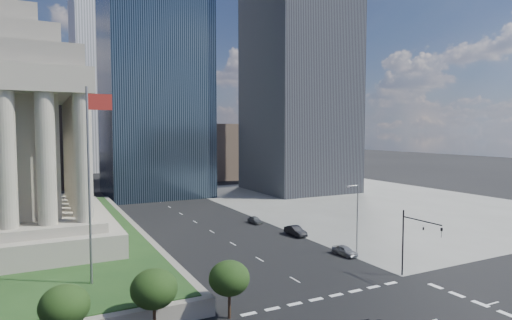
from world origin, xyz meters
TOP-DOWN VIEW (x-y plane):
  - ground at (0.00, 100.00)m, footprint 500.00×500.00m
  - sidewalk_ne at (46.00, 60.00)m, footprint 68.00×90.00m
  - flagpole at (-21.83, 24.00)m, footprint 2.52×0.24m
  - midrise_glass at (2.00, 95.00)m, footprint 26.00×26.00m
  - highrise_ne at (42.00, 85.00)m, footprint 26.00×28.00m
  - building_filler_ne at (32.00, 130.00)m, footprint 20.00×30.00m
  - building_filler_nw at (-30.00, 130.00)m, footprint 24.00×30.00m
  - traffic_signal_ne at (12.50, 13.70)m, footprint 0.30×5.74m
  - street_lamp_north at (13.33, 25.00)m, footprint 2.13×0.22m
  - parked_sedan_near at (11.50, 25.19)m, footprint 4.21×1.98m
  - parked_sedan_mid at (11.50, 38.10)m, footprint 4.82×1.82m
  - parked_sedan_far at (9.73, 49.57)m, footprint 3.96×1.70m

SIDE VIEW (x-z plane):
  - ground at x=0.00m, z-range 0.00..0.00m
  - sidewalk_ne at x=46.00m, z-range 0.00..0.03m
  - parked_sedan_far at x=9.73m, z-range 0.00..1.33m
  - parked_sedan_near at x=11.50m, z-range 0.00..1.39m
  - parked_sedan_mid at x=11.50m, z-range 0.00..1.57m
  - traffic_signal_ne at x=12.50m, z-range 1.25..9.25m
  - street_lamp_north at x=13.33m, z-range 0.66..10.66m
  - building_filler_ne at x=32.00m, z-range 0.00..20.00m
  - flagpole at x=-21.83m, z-range 3.11..23.11m
  - building_filler_nw at x=-30.00m, z-range 0.00..28.00m
  - midrise_glass at x=2.00m, z-range 0.00..60.00m
  - highrise_ne at x=42.00m, z-range 0.00..100.00m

